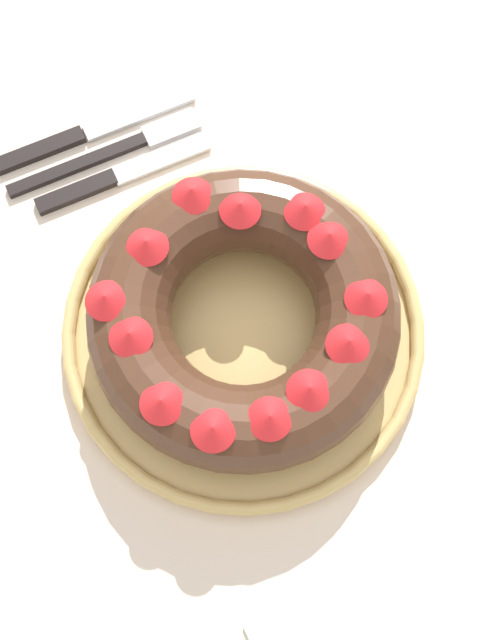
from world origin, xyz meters
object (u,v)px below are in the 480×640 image
(bundt_cake, at_px, (240,319))
(fork, at_px, (119,149))
(serving_knife, at_px, (80,135))
(cake_knife, at_px, (112,178))
(serving_dish, at_px, (240,335))

(bundt_cake, height_order, fork, bundt_cake)
(serving_knife, height_order, cake_knife, same)
(serving_dish, xyz_separation_m, serving_knife, (-0.25, -0.06, -0.01))
(fork, bearing_deg, bundt_cake, 7.42)
(fork, xyz_separation_m, serving_knife, (-0.03, -0.03, 0.00))
(serving_knife, relative_size, cake_knife, 1.17)
(fork, relative_size, cake_knife, 1.11)
(serving_dish, xyz_separation_m, bundt_cake, (-0.00, -0.00, 0.05))
(bundt_cake, bearing_deg, serving_knife, -167.06)
(serving_dish, bearing_deg, bundt_cake, -116.90)
(serving_dish, relative_size, serving_knife, 1.55)
(cake_knife, bearing_deg, serving_dish, 8.08)
(serving_dish, distance_m, serving_knife, 0.26)
(bundt_cake, relative_size, cake_knife, 1.48)
(bundt_cake, distance_m, cake_knife, 0.21)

